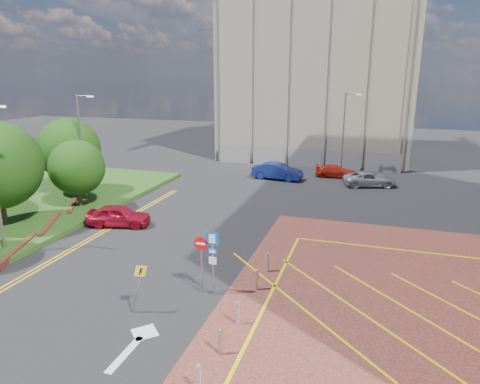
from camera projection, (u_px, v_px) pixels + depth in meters
The scene contains 15 objects.
ground at pixel (195, 304), 18.79m from camera, with size 140.00×140.00×0.00m, color black.
retaining_wall at pixel (15, 250), 23.99m from camera, with size 6.06×20.33×0.40m.
tree_c at pixel (77, 167), 31.04m from camera, with size 4.00×4.00×4.90m.
tree_d at pixel (69, 149), 34.49m from camera, with size 5.00×5.00×6.08m.
lamp_left_far at pixel (82, 143), 32.75m from camera, with size 1.53×0.16×8.00m.
lamp_back at pixel (344, 131), 42.19m from camera, with size 1.53×0.16×8.00m.
sign_cluster at pixel (208, 255), 19.09m from camera, with size 1.17×0.12×3.20m.
warning_sign at pixel (139, 283), 17.61m from camera, with size 0.78×0.42×2.25m.
bollard_row at pixel (232, 323), 16.47m from camera, with size 0.14×11.14×0.90m.
construction_building at pixel (321, 63), 52.63m from camera, with size 21.20×19.20×22.00m, color gray.
construction_fence at pixel (314, 159), 45.81m from camera, with size 21.60×0.06×2.00m, color gray.
car_red_left at pixel (119, 216), 28.24m from camera, with size 1.67×4.15×1.41m, color maroon.
car_blue_back at pixel (277, 171), 40.82m from camera, with size 1.66×4.77×1.57m, color navy.
car_red_back at pixel (336, 171), 41.69m from camera, with size 1.62×3.99×1.16m, color red.
car_silver_back at pixel (369, 179), 38.33m from camera, with size 2.10×4.56×1.27m, color #B5B6BD.
Camera 1 is at (6.95, -15.43, 9.74)m, focal length 32.00 mm.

